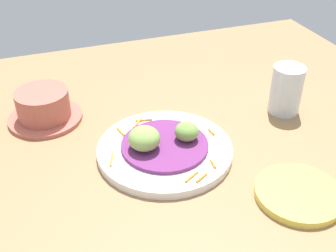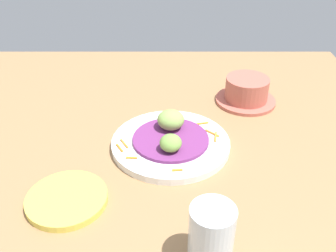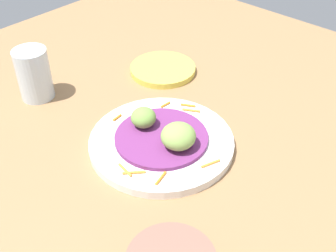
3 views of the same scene
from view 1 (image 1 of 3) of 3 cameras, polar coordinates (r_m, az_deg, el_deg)
table_surface at (r=73.81cm, az=3.69°, el=-5.57°), size 110.00×110.00×2.00cm
main_plate at (r=74.74cm, az=-0.44°, el=-3.23°), size 23.71×23.71×1.44cm
cabbage_bed at (r=74.10cm, az=-0.44°, el=-2.57°), size 15.26×15.26×0.69cm
carrot_garnish at (r=74.19cm, az=-1.12°, el=-2.67°), size 20.72×20.10×0.40cm
guac_scoop_left at (r=71.89cm, az=-3.20°, el=-1.66°), size 5.93×5.84×3.92cm
guac_scoop_center at (r=73.98cm, az=2.22°, el=-0.80°), size 5.94×5.94×3.23cm
side_plate_small at (r=69.38cm, az=17.08°, el=-8.66°), size 13.50×13.50×1.23cm
terracotta_bowl at (r=86.06cm, az=-16.33°, el=2.44°), size 14.35×14.35×6.26cm
water_glass at (r=87.54cm, az=15.56°, el=4.70°), size 6.23×6.23×9.77cm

